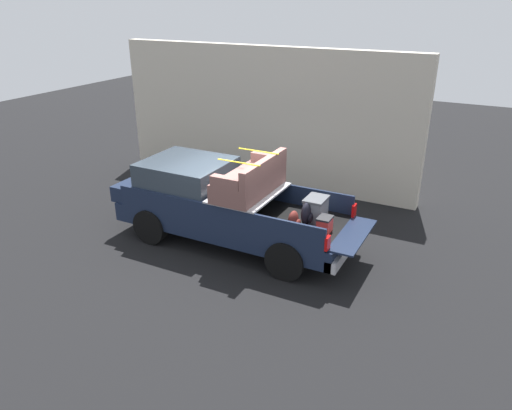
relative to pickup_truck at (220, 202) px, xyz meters
The scene contains 3 objects.
ground_plane 1.04m from the pickup_truck, behind, with size 40.00×40.00×0.00m, color black.
pickup_truck is the anchor object (origin of this frame).
building_facade 4.36m from the pickup_truck, 77.11° to the right, with size 9.65×0.36×4.14m, color beige.
Camera 1 is at (-5.19, 8.88, 5.44)m, focal length 33.85 mm.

